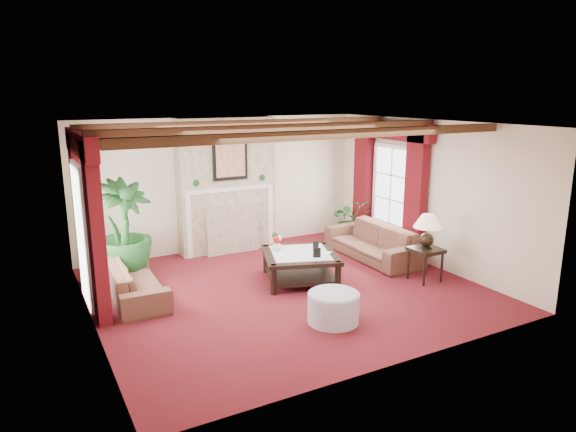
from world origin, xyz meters
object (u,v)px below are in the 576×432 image
sofa_right (373,236)px  ottoman (333,308)px  sofa_left (135,275)px  side_table (425,264)px  potted_palm (125,252)px  coffee_table (300,267)px

sofa_right → ottoman: sofa_right is taller
sofa_left → side_table: (4.57, -1.60, -0.08)m
sofa_left → sofa_right: (4.55, -0.15, 0.06)m
sofa_left → potted_palm: bearing=-1.3°
sofa_right → potted_palm: (-4.51, 1.10, 0.06)m
sofa_right → ottoman: bearing=-46.6°
potted_palm → coffee_table: size_ratio=1.62×
potted_palm → side_table: potted_palm is taller
sofa_left → coffee_table: sofa_left is taller
sofa_right → coffee_table: bearing=-75.5°
coffee_table → ottoman: size_ratio=1.67×
sofa_right → ottoman: (-2.29, -2.10, -0.22)m
sofa_left → ottoman: size_ratio=2.61×
potted_palm → coffee_table: potted_palm is taller
sofa_left → potted_palm: (0.05, 0.95, 0.12)m
side_table → sofa_left: bearing=160.7°
potted_palm → ottoman: size_ratio=2.71×
sofa_right → coffee_table: (-1.90, -0.46, -0.18)m
coffee_table → side_table: (1.91, -0.99, 0.04)m
coffee_table → potted_palm: bearing=168.6°
ottoman → sofa_left: bearing=135.3°
sofa_left → side_table: bearing=-107.7°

